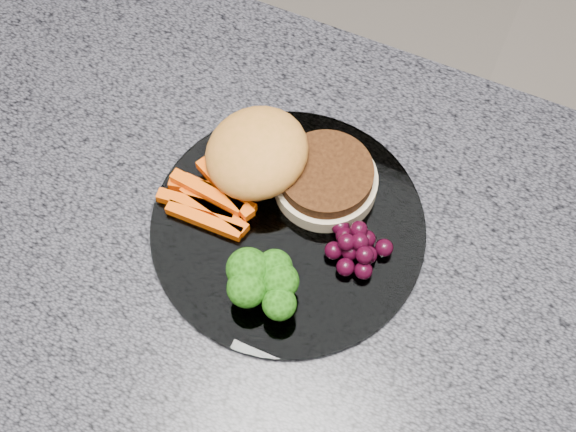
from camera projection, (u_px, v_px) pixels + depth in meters
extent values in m
cube|color=#4A4953|center=(366.00, 329.00, 0.73)|extent=(1.20, 0.60, 0.04)
cylinder|color=white|center=(288.00, 227.00, 0.76)|extent=(0.26, 0.26, 0.01)
cylinder|color=#CEB891|center=(325.00, 182.00, 0.76)|extent=(0.13, 0.13, 0.02)
cylinder|color=#46220D|center=(326.00, 174.00, 0.75)|extent=(0.12, 0.12, 0.01)
ellipsoid|color=#CA7532|center=(257.00, 157.00, 0.76)|extent=(0.13, 0.13, 0.05)
cube|color=#F35304|center=(219.00, 195.00, 0.76)|extent=(0.08, 0.02, 0.01)
cube|color=#F35304|center=(214.00, 209.00, 0.76)|extent=(0.08, 0.03, 0.01)
cube|color=#F35304|center=(196.00, 205.00, 0.76)|extent=(0.08, 0.02, 0.01)
cube|color=#F35304|center=(225.00, 189.00, 0.75)|extent=(0.07, 0.04, 0.01)
cube|color=#F35304|center=(207.00, 192.00, 0.75)|extent=(0.08, 0.02, 0.01)
cube|color=#F35304|center=(204.00, 221.00, 0.75)|extent=(0.08, 0.01, 0.01)
cube|color=#F35304|center=(209.00, 189.00, 0.77)|extent=(0.08, 0.03, 0.01)
cylinder|color=olive|center=(249.00, 278.00, 0.72)|extent=(0.01, 0.01, 0.02)
ellipsoid|color=#123B08|center=(248.00, 269.00, 0.70)|extent=(0.04, 0.04, 0.04)
cylinder|color=olive|center=(280.00, 289.00, 0.72)|extent=(0.01, 0.01, 0.02)
ellipsoid|color=#123B08|center=(280.00, 281.00, 0.70)|extent=(0.03, 0.03, 0.03)
cylinder|color=olive|center=(248.00, 296.00, 0.71)|extent=(0.01, 0.01, 0.02)
ellipsoid|color=#123B08|center=(247.00, 288.00, 0.70)|extent=(0.04, 0.04, 0.03)
cylinder|color=olive|center=(280.00, 311.00, 0.71)|extent=(0.01, 0.01, 0.02)
ellipsoid|color=#123B08|center=(279.00, 304.00, 0.69)|extent=(0.03, 0.03, 0.03)
cylinder|color=olive|center=(275.00, 275.00, 0.72)|extent=(0.01, 0.01, 0.02)
ellipsoid|color=#123B08|center=(275.00, 267.00, 0.71)|extent=(0.03, 0.03, 0.03)
sphere|color=black|center=(350.00, 251.00, 0.73)|extent=(0.02, 0.02, 0.02)
sphere|color=black|center=(368.00, 255.00, 0.73)|extent=(0.02, 0.02, 0.02)
sphere|color=black|center=(367.00, 239.00, 0.74)|extent=(0.02, 0.02, 0.02)
sphere|color=black|center=(345.00, 236.00, 0.74)|extent=(0.02, 0.02, 0.02)
sphere|color=black|center=(334.00, 251.00, 0.73)|extent=(0.02, 0.02, 0.02)
sphere|color=black|center=(345.00, 267.00, 0.73)|extent=(0.02, 0.02, 0.02)
sphere|color=black|center=(363.00, 270.00, 0.72)|extent=(0.02, 0.02, 0.02)
sphere|color=black|center=(384.00, 248.00, 0.73)|extent=(0.02, 0.02, 0.02)
sphere|color=black|center=(340.00, 227.00, 0.74)|extent=(0.02, 0.02, 0.02)
sphere|color=black|center=(360.00, 241.00, 0.72)|extent=(0.02, 0.02, 0.02)
sphere|color=black|center=(347.00, 242.00, 0.72)|extent=(0.02, 0.02, 0.02)
sphere|color=black|center=(365.00, 255.00, 0.72)|extent=(0.02, 0.02, 0.02)
sphere|color=black|center=(359.00, 229.00, 0.73)|extent=(0.02, 0.02, 0.02)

